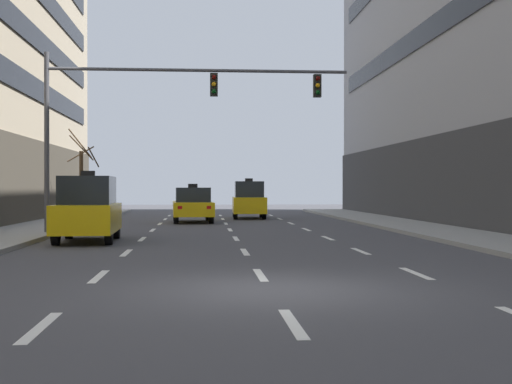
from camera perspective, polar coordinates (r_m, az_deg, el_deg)
name	(u,v)px	position (r m, az deg, el deg)	size (l,w,h in m)	color
ground_plane	(270,290)	(12.10, 1.14, -7.92)	(120.00, 120.00, 0.00)	#424247
lane_stripe_l1_s3	(40,327)	(9.31, -17.09, -10.42)	(0.16, 2.00, 0.01)	silver
lane_stripe_l1_s4	(99,276)	(14.17, -12.63, -6.69)	(0.16, 2.00, 0.01)	silver
lane_stripe_l1_s5	(126,253)	(19.11, -10.48, -4.87)	(0.16, 2.00, 0.01)	silver
lane_stripe_l1_s6	(142,239)	(24.07, -9.22, -3.79)	(0.16, 2.00, 0.01)	silver
lane_stripe_l1_s7	(153,230)	(29.04, -8.40, -3.08)	(0.16, 2.00, 0.01)	silver
lane_stripe_l1_s8	(160,224)	(34.02, -7.81, -2.57)	(0.16, 2.00, 0.01)	silver
lane_stripe_l1_s9	(165,219)	(39.01, -7.38, -2.20)	(0.16, 2.00, 0.01)	silver
lane_stripe_l1_s10	(169,216)	(44.00, -7.04, -1.91)	(0.16, 2.00, 0.01)	silver
lane_stripe_l2_s3	(293,323)	(9.16, 3.00, -10.58)	(0.16, 2.00, 0.01)	silver
lane_stripe_l2_s4	(260,275)	(14.08, 0.35, -6.73)	(0.16, 2.00, 0.01)	silver
lane_stripe_l2_s5	(245,252)	(19.03, -0.91, -4.88)	(0.16, 2.00, 0.01)	silver
lane_stripe_l2_s6	(236,238)	(24.01, -1.64, -3.79)	(0.16, 2.00, 0.01)	silver
lane_stripe_l2_s7	(230,230)	(29.00, -2.12, -3.08)	(0.16, 2.00, 0.01)	silver
lane_stripe_l2_s8	(226,224)	(33.98, -2.46, -2.57)	(0.16, 2.00, 0.01)	silver
lane_stripe_l2_s9	(223,219)	(38.98, -2.72, -2.20)	(0.16, 2.00, 0.01)	silver
lane_stripe_l2_s10	(220,215)	(43.97, -2.91, -1.91)	(0.16, 2.00, 0.01)	silver
lane_stripe_l3_s4	(416,273)	(14.68, 12.86, -6.45)	(0.16, 2.00, 0.01)	silver
lane_stripe_l3_s5	(360,251)	(19.49, 8.47, -4.76)	(0.16, 2.00, 0.01)	silver
lane_stripe_l3_s6	(328,238)	(24.37, 5.84, -3.73)	(0.16, 2.00, 0.01)	silver
lane_stripe_l3_s7	(306,229)	(29.29, 4.09, -3.04)	(0.16, 2.00, 0.01)	silver
lane_stripe_l3_s8	(291,223)	(34.24, 2.85, -2.55)	(0.16, 2.00, 0.01)	silver
lane_stripe_l3_s9	(280,219)	(39.20, 1.93, -2.18)	(0.16, 2.00, 0.01)	silver
lane_stripe_l3_s10	(271,215)	(44.17, 1.21, -1.90)	(0.16, 2.00, 0.01)	silver
taxi_driving_0	(249,200)	(39.66, -0.58, -0.65)	(1.92, 4.36, 2.27)	black
taxi_driving_1	(193,205)	(35.37, -5.16, -1.07)	(2.17, 4.73, 1.93)	black
taxi_driving_2	(88,209)	(23.21, -13.48, -1.36)	(1.97, 4.41, 2.28)	black
traffic_signal_0	(156,104)	(26.06, -8.13, 7.10)	(11.05, 0.35, 6.49)	#4C4C51
street_tree_0	(82,178)	(38.64, -13.96, 1.11)	(1.75, 1.75, 4.71)	#4C3823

